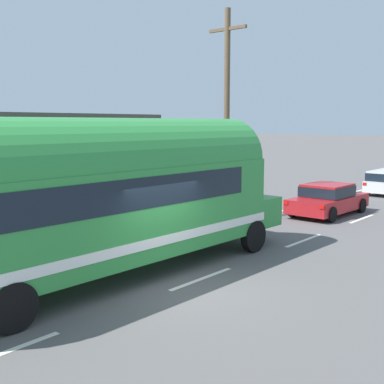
{
  "coord_description": "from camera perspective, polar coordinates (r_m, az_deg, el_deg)",
  "views": [
    {
      "loc": [
        7.81,
        -8.58,
        4.0
      ],
      "look_at": [
        -1.5,
        2.26,
        1.99
      ],
      "focal_mm": 46.05,
      "sensor_mm": 36.0,
      "label": 1
    }
  ],
  "objects": [
    {
      "name": "lane_markings",
      "position": [
        23.99,
        14.68,
        -1.84
      ],
      "size": [
        3.64,
        80.0,
        0.01
      ],
      "color": "silver",
      "rests_on": "ground"
    },
    {
      "name": "utility_pole",
      "position": [
        20.31,
        4.04,
        9.19
      ],
      "size": [
        1.8,
        0.24,
        8.5
      ],
      "color": "brown",
      "rests_on": "ground"
    },
    {
      "name": "ground_plane",
      "position": [
        12.28,
        -1.59,
        -11.0
      ],
      "size": [
        300.0,
        300.0,
        0.0
      ],
      "primitive_type": "plane",
      "color": "#565454"
    },
    {
      "name": "car_lead",
      "position": [
        22.3,
        15.44,
        -0.7
      ],
      "size": [
        2.06,
        4.42,
        1.37
      ],
      "color": "#A5191E",
      "rests_on": "ground"
    },
    {
      "name": "painted_bus",
      "position": [
        12.4,
        -10.58,
        0.01
      ],
      "size": [
        2.8,
        12.56,
        4.12
      ],
      "color": "#2D8C3D",
      "rests_on": "ground"
    }
  ]
}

